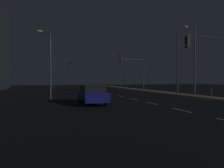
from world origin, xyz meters
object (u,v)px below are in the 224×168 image
Objects in this scene: traffic_light_far_left at (61,69)px; street_lamp_median at (179,59)px; car at (92,94)px; street_lamp_mid_block at (48,59)px; street_lamp_far_end at (193,54)px; traffic_light_far_right at (211,54)px; street_lamp_across_street at (119,67)px; traffic_light_overhead_east at (133,67)px.

street_lamp_median reaches higher than traffic_light_far_left.
car is 6.77m from street_lamp_mid_block.
street_lamp_far_end is 1.07× the size of street_lamp_median.
street_lamp_mid_block reaches higher than traffic_light_far_right.
street_lamp_across_street is (12.92, 30.56, 4.13)m from car.
traffic_light_overhead_east is (10.19, 15.58, 3.18)m from car.
car is at bearing -112.92° from street_lamp_across_street.
traffic_light_far_left is 0.75× the size of street_lamp_median.
traffic_light_overhead_east is at bearing 56.82° from car.
traffic_light_far_right is 17.16m from traffic_light_overhead_east.
traffic_light_far_right reaches higher than traffic_light_far_left.
street_lamp_far_end is at bearing -83.38° from street_lamp_median.
traffic_light_far_right is 8.40m from street_lamp_median.
car is 0.76× the size of traffic_light_far_right.
traffic_light_overhead_east reaches higher than car.
traffic_light_far_right is 6.36m from street_lamp_far_end.
car is at bearing -123.18° from traffic_light_overhead_east.
street_lamp_across_street is 30.39m from street_lamp_mid_block.
street_lamp_mid_block is at bearing 124.31° from car.
traffic_light_overhead_east is at bearing 103.58° from street_lamp_far_end.
street_lamp_far_end reaches higher than street_lamp_median.
street_lamp_across_street is at bearing 89.44° from street_lamp_median.
traffic_light_overhead_east is at bearing -100.33° from street_lamp_across_street.
street_lamp_median reaches higher than car.
traffic_light_far_right is 32.25m from street_lamp_across_street.
street_lamp_mid_block is (-16.31, 0.78, -0.90)m from street_lamp_far_end.
traffic_light_overhead_east is 0.68× the size of street_lamp_across_street.
street_lamp_mid_block reaches higher than traffic_light_overhead_east.
street_lamp_median is (-0.27, 2.31, -0.28)m from street_lamp_far_end.
street_lamp_across_street is (-0.03, 26.42, -0.01)m from street_lamp_far_end.
street_lamp_mid_block is at bearing -122.39° from street_lamp_across_street.
traffic_light_far_right reaches higher than traffic_light_overhead_east.
street_lamp_far_end is (12.95, 4.13, 4.14)m from car.
traffic_light_far_right is 1.01× the size of traffic_light_far_left.
traffic_light_overhead_east is 0.66× the size of street_lamp_far_end.
street_lamp_median is at bearing 5.47° from street_lamp_mid_block.
street_lamp_median is (12.69, 6.45, 3.86)m from car.
traffic_light_far_right is at bearing -8.73° from car.
street_lamp_across_street is (13.98, 5.97, 0.95)m from traffic_light_far_left.
street_lamp_median is at bearing -52.84° from traffic_light_far_left.
street_lamp_far_end is at bearing -76.42° from traffic_light_overhead_east.
car is 0.54× the size of street_lamp_far_end.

